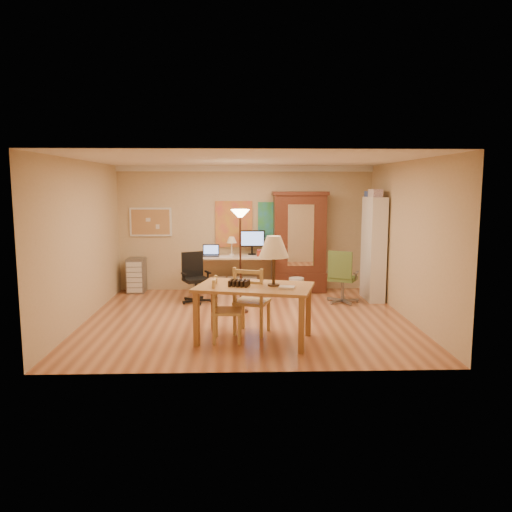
{
  "coord_description": "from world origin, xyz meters",
  "views": [
    {
      "loc": [
        -0.13,
        -8.37,
        2.27
      ],
      "look_at": [
        0.16,
        0.3,
        1.05
      ],
      "focal_mm": 35.0,
      "sensor_mm": 36.0,
      "label": 1
    }
  ],
  "objects_px": {
    "armoire": "(299,248)",
    "computer_desk": "(236,270)",
    "office_chair_green": "(342,289)",
    "bookshelf": "(373,249)",
    "office_chair_black": "(196,289)",
    "dining_table": "(261,275)"
  },
  "relations": [
    {
      "from": "computer_desk",
      "to": "bookshelf",
      "type": "bearing_deg",
      "value": -14.85
    },
    {
      "from": "office_chair_green",
      "to": "armoire",
      "type": "relative_size",
      "value": 0.48
    },
    {
      "from": "dining_table",
      "to": "armoire",
      "type": "relative_size",
      "value": 0.86
    },
    {
      "from": "office_chair_black",
      "to": "dining_table",
      "type": "bearing_deg",
      "value": -64.82
    },
    {
      "from": "computer_desk",
      "to": "office_chair_green",
      "type": "relative_size",
      "value": 1.68
    },
    {
      "from": "computer_desk",
      "to": "bookshelf",
      "type": "height_order",
      "value": "bookshelf"
    },
    {
      "from": "bookshelf",
      "to": "office_chair_black",
      "type": "bearing_deg",
      "value": -177.59
    },
    {
      "from": "armoire",
      "to": "office_chair_black",
      "type": "bearing_deg",
      "value": -155.98
    },
    {
      "from": "office_chair_black",
      "to": "armoire",
      "type": "xyz_separation_m",
      "value": [
        2.15,
        0.96,
        0.68
      ]
    },
    {
      "from": "dining_table",
      "to": "bookshelf",
      "type": "bearing_deg",
      "value": 48.47
    },
    {
      "from": "office_chair_black",
      "to": "office_chair_green",
      "type": "relative_size",
      "value": 0.94
    },
    {
      "from": "office_chair_green",
      "to": "bookshelf",
      "type": "xyz_separation_m",
      "value": [
        0.68,
        0.33,
        0.74
      ]
    },
    {
      "from": "dining_table",
      "to": "bookshelf",
      "type": "height_order",
      "value": "bookshelf"
    },
    {
      "from": "computer_desk",
      "to": "office_chair_green",
      "type": "distance_m",
      "value": 2.34
    },
    {
      "from": "computer_desk",
      "to": "office_chair_green",
      "type": "bearing_deg",
      "value": -27.12
    },
    {
      "from": "office_chair_green",
      "to": "dining_table",
      "type": "bearing_deg",
      "value": -125.75
    },
    {
      "from": "armoire",
      "to": "computer_desk",
      "type": "bearing_deg",
      "value": -176.71
    },
    {
      "from": "dining_table",
      "to": "office_chair_black",
      "type": "bearing_deg",
      "value": 115.18
    },
    {
      "from": "dining_table",
      "to": "office_chair_black",
      "type": "xyz_separation_m",
      "value": [
        -1.18,
        2.52,
        -0.72
      ]
    },
    {
      "from": "office_chair_green",
      "to": "office_chair_black",
      "type": "bearing_deg",
      "value": 176.33
    },
    {
      "from": "office_chair_green",
      "to": "bookshelf",
      "type": "relative_size",
      "value": 0.51
    },
    {
      "from": "office_chair_black",
      "to": "armoire",
      "type": "relative_size",
      "value": 0.46
    }
  ]
}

